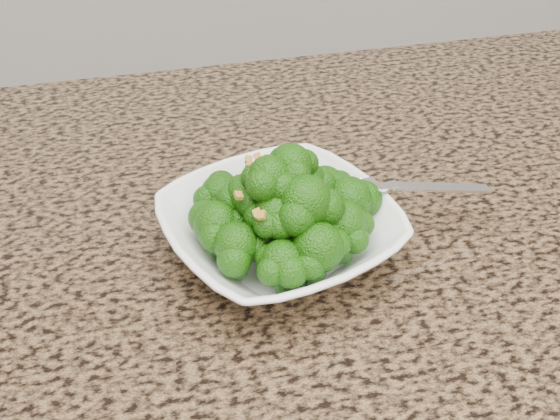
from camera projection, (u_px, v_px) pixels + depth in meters
name	position (u px, v px, depth m)	size (l,w,h in m)	color
granite_counter	(256.00, 371.00, 0.55)	(1.64, 1.04, 0.03)	brown
bowl	(280.00, 232.00, 0.63)	(0.20, 0.20, 0.05)	white
broccoli_pile	(280.00, 174.00, 0.59)	(0.18, 0.18, 0.08)	#1D5B0A
garlic_topping	(280.00, 131.00, 0.57)	(0.11, 0.11, 0.01)	#B7882C
fork	(390.00, 186.00, 0.63)	(0.17, 0.03, 0.01)	silver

